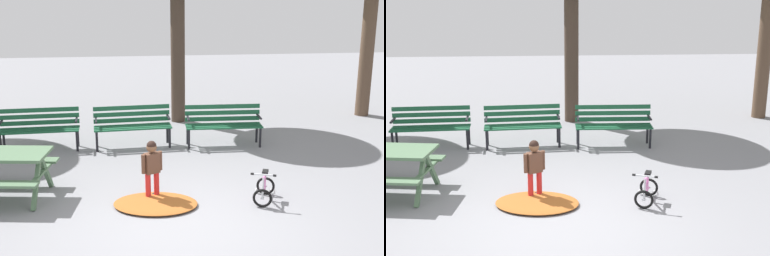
{
  "view_description": "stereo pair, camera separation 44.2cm",
  "coord_description": "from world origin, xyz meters",
  "views": [
    {
      "loc": [
        -0.57,
        -6.72,
        3.34
      ],
      "look_at": [
        0.45,
        2.12,
        0.85
      ],
      "focal_mm": 48.7,
      "sensor_mm": 36.0,
      "label": 1
    },
    {
      "loc": [
        -0.13,
        -6.76,
        3.34
      ],
      "look_at": [
        0.45,
        2.12,
        0.85
      ],
      "focal_mm": 48.7,
      "sensor_mm": 36.0,
      "label": 2
    }
  ],
  "objects": [
    {
      "name": "leaf_pile",
      "position": [
        -0.28,
        0.75,
        0.04
      ],
      "size": [
        1.42,
        1.09,
        0.07
      ],
      "primitive_type": "ellipsoid",
      "rotation": [
        0.0,
        0.0,
        3.0
      ],
      "color": "#9E5623",
      "rests_on": "ground"
    },
    {
      "name": "child_standing",
      "position": [
        -0.31,
        1.03,
        0.56
      ],
      "size": [
        0.33,
        0.25,
        0.97
      ],
      "color": "red",
      "rests_on": "ground"
    },
    {
      "name": "park_bench_far_left",
      "position": [
        -2.5,
        3.88,
        0.51
      ],
      "size": [
        1.62,
        0.53,
        0.85
      ],
      "color": "#195133",
      "rests_on": "ground"
    },
    {
      "name": "kids_bicycle",
      "position": [
        1.44,
        0.75,
        0.2
      ],
      "size": [
        0.51,
        0.63,
        0.54
      ],
      "color": "black",
      "rests_on": "ground"
    },
    {
      "name": "park_bench_right",
      "position": [
        1.31,
        3.76,
        0.51
      ],
      "size": [
        1.61,
        0.5,
        0.85
      ],
      "color": "#195133",
      "rests_on": "ground"
    },
    {
      "name": "ground",
      "position": [
        0.0,
        0.0,
        0.0
      ],
      "size": [
        36.0,
        36.0,
        0.0
      ],
      "primitive_type": "plane",
      "color": "gray"
    },
    {
      "name": "park_bench_left",
      "position": [
        -0.6,
        3.88,
        0.51
      ],
      "size": [
        1.63,
        0.57,
        0.85
      ],
      "color": "#195133",
      "rests_on": "ground"
    }
  ]
}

